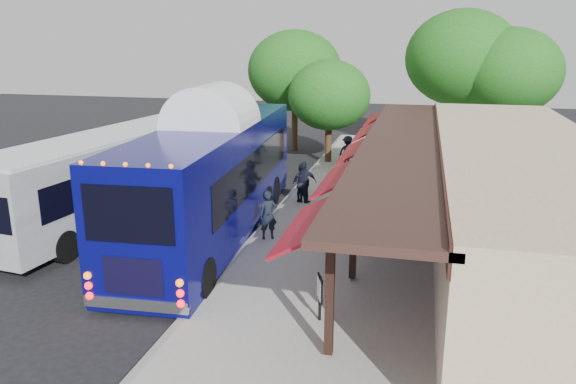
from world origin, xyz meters
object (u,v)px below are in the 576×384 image
Objects in this scene: ped_c at (305,182)px; ped_d at (348,152)px; city_bus at (115,172)px; ped_b at (302,182)px; sign_board at (320,291)px; ped_a at (268,215)px; coach_bus at (213,173)px.

ped_c is 6.79m from ped_d.
city_bus is at bearing 81.85° from ped_d.
ped_b reaches higher than sign_board.
ped_c is (0.12, -0.02, 0.03)m from ped_b.
ped_a is (6.33, -1.29, -0.85)m from city_bus.
ped_a is at bearing 105.76° from ped_b.
ped_a is (2.05, -0.40, -1.25)m from coach_bus.
sign_board is (9.03, -6.47, -0.90)m from city_bus.
city_bus is 11.15m from sign_board.
ped_d is (0.99, 6.72, 0.02)m from ped_b.
city_bus is (-4.28, 0.88, -0.41)m from coach_bus.
coach_bus is at bearing 109.29° from sign_board.
coach_bus is 7.45m from sign_board.
ped_c is at bearing 82.85° from sign_board.
sign_board is (2.55, -9.76, -0.04)m from ped_b.
ped_c is (0.28, 4.56, 0.01)m from ped_a.
ped_d is at bearing -118.76° from ped_c.
ped_d reaches higher than ped_b.
coach_bus is 8.09× the size of ped_b.
coach_bus is at bearing 39.31° from ped_c.
sign_board is at bearing 123.99° from ped_d.
coach_bus reaches higher than ped_a.
coach_bus is 2.44m from ped_a.
ped_c reaches higher than ped_b.
coach_bus reaches higher than ped_b.
coach_bus is 7.94× the size of ped_a.
sign_board is at bearing 122.37° from ped_b.
ped_d reaches higher than sign_board.
coach_bus reaches higher than sign_board.
ped_b is at bearing 83.49° from sign_board.
ped_b is 0.13m from ped_c.
ped_a is 1.46× the size of sign_board.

